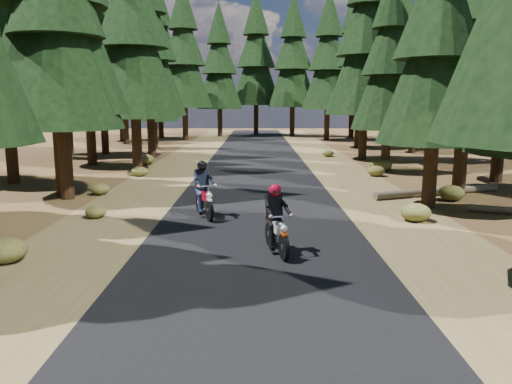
{
  "coord_description": "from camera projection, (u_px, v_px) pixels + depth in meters",
  "views": [
    {
      "loc": [
        0.0,
        -12.69,
        3.64
      ],
      "look_at": [
        0.0,
        1.5,
        1.1
      ],
      "focal_mm": 35.0,
      "sensor_mm": 36.0,
      "label": 1
    }
  ],
  "objects": [
    {
      "name": "rider_lead",
      "position": [
        277.0,
        231.0,
        12.16
      ],
      "size": [
        1.0,
        1.97,
        1.69
      ],
      "rotation": [
        0.0,
        0.0,
        3.38
      ],
      "color": "silver",
      "rests_on": "road"
    },
    {
      "name": "pine_forest",
      "position": [
        256.0,
        37.0,
        32.46
      ],
      "size": [
        34.59,
        55.08,
        16.32
      ],
      "color": "black",
      "rests_on": "ground"
    },
    {
      "name": "ground",
      "position": [
        256.0,
        243.0,
        13.13
      ],
      "size": [
        120.0,
        120.0,
        0.0
      ],
      "primitive_type": "plane",
      "color": "#4E341B",
      "rests_on": "ground"
    },
    {
      "name": "road",
      "position": [
        256.0,
        205.0,
        18.05
      ],
      "size": [
        6.0,
        100.0,
        0.01
      ],
      "primitive_type": "cube",
      "color": "black",
      "rests_on": "ground"
    },
    {
      "name": "shoulder_r",
      "position": [
        383.0,
        205.0,
        18.05
      ],
      "size": [
        3.2,
        100.0,
        0.01
      ],
      "primitive_type": "cube",
      "color": "brown",
      "rests_on": "ground"
    },
    {
      "name": "understory_shrubs",
      "position": [
        290.0,
        183.0,
        21.24
      ],
      "size": [
        15.02,
        30.03,
        0.7
      ],
      "color": "#474C1E",
      "rests_on": "ground"
    },
    {
      "name": "shoulder_l",
      "position": [
        129.0,
        205.0,
        18.05
      ],
      "size": [
        3.2,
        100.0,
        0.01
      ],
      "primitive_type": "cube",
      "color": "brown",
      "rests_on": "ground"
    },
    {
      "name": "log_near",
      "position": [
        438.0,
        191.0,
        19.89
      ],
      "size": [
        5.65,
        2.43,
        0.32
      ],
      "primitive_type": "cylinder",
      "rotation": [
        0.0,
        1.57,
        0.37
      ],
      "color": "#4C4233",
      "rests_on": "ground"
    },
    {
      "name": "rider_follow",
      "position": [
        204.0,
        199.0,
        16.04
      ],
      "size": [
        1.26,
        2.11,
        1.8
      ],
      "rotation": [
        0.0,
        0.0,
        3.49
      ],
      "color": "#A70B1E",
      "rests_on": "road"
    }
  ]
}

